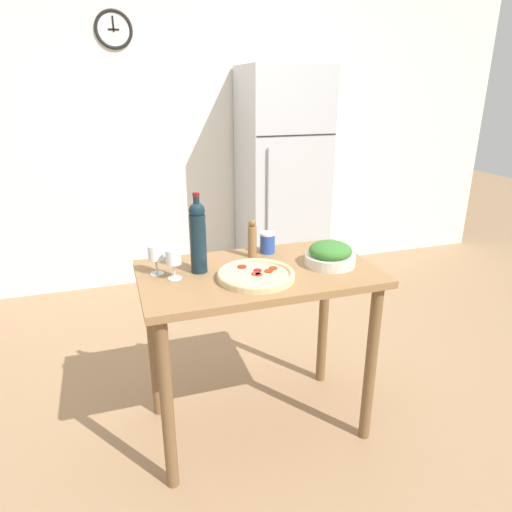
% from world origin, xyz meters
% --- Properties ---
extents(ground_plane, '(14.00, 14.00, 0.00)m').
position_xyz_m(ground_plane, '(0.00, 0.00, 0.00)').
color(ground_plane, '#9E7A56').
extents(wall_back, '(6.40, 0.08, 2.60)m').
position_xyz_m(wall_back, '(-0.00, 2.16, 1.30)').
color(wall_back, silver).
rests_on(wall_back, ground_plane).
extents(refrigerator, '(0.68, 0.65, 1.86)m').
position_xyz_m(refrigerator, '(0.82, 1.80, 0.93)').
color(refrigerator, '#B7BCC1').
rests_on(refrigerator, ground_plane).
extents(prep_counter, '(1.10, 0.64, 0.89)m').
position_xyz_m(prep_counter, '(0.00, 0.00, 0.74)').
color(prep_counter, olive).
rests_on(prep_counter, ground_plane).
extents(wine_bottle, '(0.08, 0.08, 0.37)m').
position_xyz_m(wine_bottle, '(-0.26, 0.07, 1.06)').
color(wine_bottle, '#142833').
rests_on(wine_bottle, prep_counter).
extents(wine_glass_near, '(0.07, 0.07, 0.14)m').
position_xyz_m(wine_glass_near, '(-0.39, 0.02, 0.98)').
color(wine_glass_near, silver).
rests_on(wine_glass_near, prep_counter).
extents(wine_glass_far, '(0.07, 0.07, 0.14)m').
position_xyz_m(wine_glass_far, '(-0.46, 0.10, 0.98)').
color(wine_glass_far, silver).
rests_on(wine_glass_far, prep_counter).
extents(pepper_mill, '(0.04, 0.04, 0.20)m').
position_xyz_m(pepper_mill, '(0.03, 0.18, 0.98)').
color(pepper_mill, olive).
rests_on(pepper_mill, prep_counter).
extents(salad_bowl, '(0.24, 0.24, 0.12)m').
position_xyz_m(salad_bowl, '(0.35, -0.04, 0.94)').
color(salad_bowl, silver).
rests_on(salad_bowl, prep_counter).
extents(homemade_pizza, '(0.35, 0.35, 0.04)m').
position_xyz_m(homemade_pizza, '(-0.04, -0.09, 0.90)').
color(homemade_pizza, '#DBC189').
rests_on(homemade_pizza, prep_counter).
extents(salt_canister, '(0.08, 0.08, 0.11)m').
position_xyz_m(salt_canister, '(0.12, 0.22, 0.94)').
color(salt_canister, '#284CA3').
rests_on(salt_canister, prep_counter).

